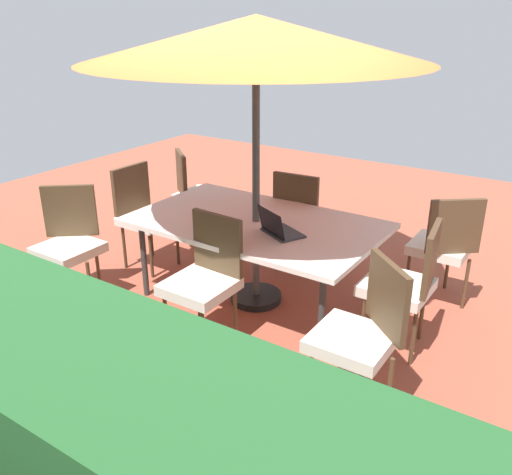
{
  "coord_description": "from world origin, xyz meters",
  "views": [
    {
      "loc": [
        -2.3,
        3.46,
        2.32
      ],
      "look_at": [
        0.0,
        0.0,
        0.59
      ],
      "focal_mm": 38.19,
      "sensor_mm": 36.0,
      "label": 1
    }
  ],
  "objects_px": {
    "chair_northwest": "(362,330)",
    "cup": "(206,217)",
    "dining_table": "(256,226)",
    "chair_southeast": "(196,191)",
    "chair_east": "(144,212)",
    "chair_south": "(301,215)",
    "chair_west": "(406,281)",
    "chair_northeast": "(69,240)",
    "chair_north": "(205,276)",
    "laptop": "(279,229)",
    "chair_southwest": "(444,243)",
    "patio_umbrella": "(256,41)"
  },
  "relations": [
    {
      "from": "chair_northwest",
      "to": "chair_southwest",
      "type": "bearing_deg",
      "value": 130.32
    },
    {
      "from": "chair_southeast",
      "to": "cup",
      "type": "relative_size",
      "value": 10.98
    },
    {
      "from": "chair_southeast",
      "to": "laptop",
      "type": "distance_m",
      "value": 1.86
    },
    {
      "from": "chair_southwest",
      "to": "laptop",
      "type": "height_order",
      "value": "chair_southwest"
    },
    {
      "from": "chair_west",
      "to": "dining_table",
      "type": "bearing_deg",
      "value": -98.76
    },
    {
      "from": "cup",
      "to": "chair_south",
      "type": "bearing_deg",
      "value": -107.92
    },
    {
      "from": "chair_southeast",
      "to": "laptop",
      "type": "bearing_deg",
      "value": -170.91
    },
    {
      "from": "chair_northwest",
      "to": "cup",
      "type": "height_order",
      "value": "chair_northwest"
    },
    {
      "from": "chair_north",
      "to": "chair_east",
      "type": "height_order",
      "value": "same"
    },
    {
      "from": "dining_table",
      "to": "chair_northeast",
      "type": "distance_m",
      "value": 1.57
    },
    {
      "from": "cup",
      "to": "chair_southeast",
      "type": "bearing_deg",
      "value": -47.07
    },
    {
      "from": "chair_east",
      "to": "chair_south",
      "type": "xyz_separation_m",
      "value": [
        -1.29,
        -0.76,
        0.0
      ]
    },
    {
      "from": "chair_northeast",
      "to": "laptop",
      "type": "height_order",
      "value": "chair_northeast"
    },
    {
      "from": "chair_northeast",
      "to": "cup",
      "type": "height_order",
      "value": "chair_northeast"
    },
    {
      "from": "chair_southwest",
      "to": "dining_table",
      "type": "bearing_deg",
      "value": -6.61
    },
    {
      "from": "chair_east",
      "to": "cup",
      "type": "relative_size",
      "value": 10.98
    },
    {
      "from": "laptop",
      "to": "chair_northeast",
      "type": "bearing_deg",
      "value": 48.51
    },
    {
      "from": "laptop",
      "to": "chair_southwest",
      "type": "bearing_deg",
      "value": -109.96
    },
    {
      "from": "patio_umbrella",
      "to": "chair_south",
      "type": "bearing_deg",
      "value": -89.99
    },
    {
      "from": "chair_northwest",
      "to": "chair_northeast",
      "type": "relative_size",
      "value": 1.0
    },
    {
      "from": "chair_west",
      "to": "chair_east",
      "type": "height_order",
      "value": "same"
    },
    {
      "from": "chair_northeast",
      "to": "chair_south",
      "type": "height_order",
      "value": "same"
    },
    {
      "from": "chair_southwest",
      "to": "chair_southeast",
      "type": "relative_size",
      "value": 1.0
    },
    {
      "from": "chair_north",
      "to": "cup",
      "type": "xyz_separation_m",
      "value": [
        0.37,
        -0.49,
        0.23
      ]
    },
    {
      "from": "dining_table",
      "to": "chair_southeast",
      "type": "height_order",
      "value": "chair_southeast"
    },
    {
      "from": "chair_southeast",
      "to": "chair_northeast",
      "type": "xyz_separation_m",
      "value": [
        0.04,
        1.62,
        0.0
      ]
    },
    {
      "from": "chair_southwest",
      "to": "chair_southeast",
      "type": "bearing_deg",
      "value": -37.81
    },
    {
      "from": "chair_southwest",
      "to": "chair_north",
      "type": "xyz_separation_m",
      "value": [
        1.27,
        1.56,
        0.0
      ]
    },
    {
      "from": "chair_southwest",
      "to": "chair_northwest",
      "type": "height_order",
      "value": "same"
    },
    {
      "from": "patio_umbrella",
      "to": "chair_north",
      "type": "bearing_deg",
      "value": 93.51
    },
    {
      "from": "patio_umbrella",
      "to": "chair_east",
      "type": "xyz_separation_m",
      "value": [
        1.29,
        -0.01,
        -1.57
      ]
    },
    {
      "from": "chair_southwest",
      "to": "cup",
      "type": "height_order",
      "value": "chair_southwest"
    },
    {
      "from": "chair_northeast",
      "to": "chair_southwest",
      "type": "bearing_deg",
      "value": -6.54
    },
    {
      "from": "chair_southwest",
      "to": "chair_northeast",
      "type": "relative_size",
      "value": 1.0
    },
    {
      "from": "patio_umbrella",
      "to": "cup",
      "type": "xyz_separation_m",
      "value": [
        0.33,
        0.24,
        -1.34
      ]
    },
    {
      "from": "dining_table",
      "to": "chair_northeast",
      "type": "bearing_deg",
      "value": 32.31
    },
    {
      "from": "chair_southeast",
      "to": "chair_northeast",
      "type": "relative_size",
      "value": 1.0
    },
    {
      "from": "patio_umbrella",
      "to": "laptop",
      "type": "distance_m",
      "value": 1.38
    },
    {
      "from": "chair_northwest",
      "to": "patio_umbrella",
      "type": "bearing_deg",
      "value": -170.01
    },
    {
      "from": "chair_northwest",
      "to": "chair_east",
      "type": "relative_size",
      "value": 1.0
    },
    {
      "from": "patio_umbrella",
      "to": "chair_west",
      "type": "height_order",
      "value": "patio_umbrella"
    },
    {
      "from": "chair_southwest",
      "to": "chair_northwest",
      "type": "xyz_separation_m",
      "value": [
        0.03,
        1.61,
        0.0
      ]
    },
    {
      "from": "chair_west",
      "to": "chair_south",
      "type": "distance_m",
      "value": 1.5
    },
    {
      "from": "patio_umbrella",
      "to": "cup",
      "type": "relative_size",
      "value": 28.95
    },
    {
      "from": "chair_southwest",
      "to": "chair_north",
      "type": "relative_size",
      "value": 1.0
    },
    {
      "from": "chair_west",
      "to": "chair_northeast",
      "type": "relative_size",
      "value": 1.0
    },
    {
      "from": "chair_west",
      "to": "cup",
      "type": "relative_size",
      "value": 10.98
    },
    {
      "from": "chair_northwest",
      "to": "cup",
      "type": "bearing_deg",
      "value": -157.12
    },
    {
      "from": "patio_umbrella",
      "to": "cup",
      "type": "bearing_deg",
      "value": 36.7
    },
    {
      "from": "chair_southeast",
      "to": "chair_east",
      "type": "relative_size",
      "value": 1.0
    }
  ]
}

